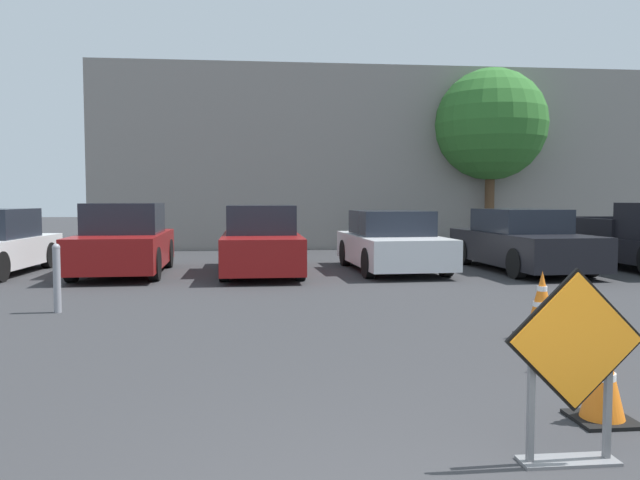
% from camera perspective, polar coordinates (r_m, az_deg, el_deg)
% --- Properties ---
extents(ground_plane, '(96.00, 96.00, 0.00)m').
position_cam_1_polar(ground_plane, '(12.75, -2.54, -3.89)').
color(ground_plane, '#333335').
extents(road_closed_sign, '(0.91, 0.20, 1.27)m').
position_cam_1_polar(road_closed_sign, '(4.32, 22.20, -10.15)').
color(road_closed_sign, black).
rests_on(road_closed_sign, ground_plane).
extents(traffic_cone_nearest, '(0.45, 0.45, 0.69)m').
position_cam_1_polar(traffic_cone_nearest, '(5.32, 24.47, -11.40)').
color(traffic_cone_nearest, black).
rests_on(traffic_cone_nearest, ground_plane).
extents(traffic_cone_second, '(0.51, 0.51, 0.78)m').
position_cam_1_polar(traffic_cone_second, '(6.69, 21.95, -7.88)').
color(traffic_cone_second, black).
rests_on(traffic_cone_second, ground_plane).
extents(traffic_cone_third, '(0.51, 0.51, 0.82)m').
position_cam_1_polar(traffic_cone_third, '(8.13, 19.61, -5.63)').
color(traffic_cone_third, black).
rests_on(traffic_cone_third, ground_plane).
extents(parked_car_second, '(1.96, 4.18, 1.60)m').
position_cam_1_polar(parked_car_second, '(14.73, -17.46, -0.16)').
color(parked_car_second, maroon).
rests_on(parked_car_second, ground_plane).
extents(parked_car_third, '(1.80, 4.48, 1.56)m').
position_cam_1_polar(parked_car_third, '(14.34, -5.41, -0.22)').
color(parked_car_third, maroon).
rests_on(parked_car_third, ground_plane).
extents(parked_car_fourth, '(2.09, 4.24, 1.42)m').
position_cam_1_polar(parked_car_fourth, '(14.82, 6.56, -0.28)').
color(parked_car_fourth, silver).
rests_on(parked_car_fourth, ground_plane).
extents(parked_car_fifth, '(2.07, 4.72, 1.46)m').
position_cam_1_polar(parked_car_fifth, '(15.53, 17.92, -0.17)').
color(parked_car_fifth, black).
rests_on(parked_car_fifth, ground_plane).
extents(bollard_nearest, '(0.12, 0.12, 1.04)m').
position_cam_1_polar(bollard_nearest, '(10.10, -22.92, -3.08)').
color(bollard_nearest, gray).
rests_on(bollard_nearest, ground_plane).
extents(building_facade_backdrop, '(19.10, 5.00, 6.18)m').
position_cam_1_polar(building_facade_backdrop, '(23.63, 4.20, 7.14)').
color(building_facade_backdrop, gray).
rests_on(building_facade_backdrop, ground_plane).
extents(street_tree_behind_lot, '(3.70, 3.70, 6.03)m').
position_cam_1_polar(street_tree_behind_lot, '(21.90, 15.35, 10.11)').
color(street_tree_behind_lot, '#513823').
rests_on(street_tree_behind_lot, ground_plane).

